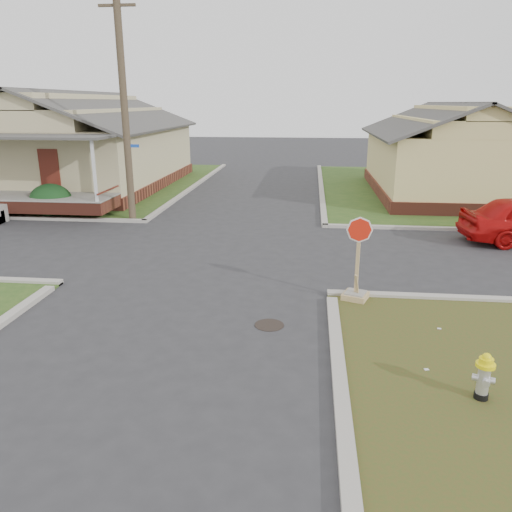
# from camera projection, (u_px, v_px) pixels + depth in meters

# --- Properties ---
(ground) EXTENTS (120.00, 120.00, 0.00)m
(ground) POSITION_uv_depth(u_px,v_px,m) (176.00, 312.00, 11.53)
(ground) COLOR #2C2C2E
(ground) RESTS_ON ground
(verge_far_left) EXTENTS (19.00, 19.00, 0.05)m
(verge_far_left) POSITION_uv_depth(u_px,v_px,m) (43.00, 182.00, 29.97)
(verge_far_left) COLOR #2B4A1A
(verge_far_left) RESTS_ON ground
(curbs) EXTENTS (80.00, 40.00, 0.12)m
(curbs) POSITION_uv_depth(u_px,v_px,m) (216.00, 251.00, 16.28)
(curbs) COLOR #A5A095
(curbs) RESTS_ON ground
(manhole) EXTENTS (0.64, 0.64, 0.01)m
(manhole) POSITION_uv_depth(u_px,v_px,m) (269.00, 325.00, 10.83)
(manhole) COLOR black
(manhole) RESTS_ON ground
(corner_house) EXTENTS (10.10, 15.50, 5.30)m
(corner_house) POSITION_uv_depth(u_px,v_px,m) (77.00, 146.00, 27.74)
(corner_house) COLOR brown
(corner_house) RESTS_ON ground
(side_house_yellow) EXTENTS (7.60, 11.60, 4.70)m
(side_house_yellow) POSITION_uv_depth(u_px,v_px,m) (449.00, 152.00, 25.52)
(side_house_yellow) COLOR brown
(side_house_yellow) RESTS_ON ground
(utility_pole) EXTENTS (1.80, 0.28, 9.00)m
(utility_pole) POSITION_uv_depth(u_px,v_px,m) (124.00, 101.00, 19.05)
(utility_pole) COLOR #3A2D21
(utility_pole) RESTS_ON ground
(fire_hydrant) EXTENTS (0.30, 0.30, 0.81)m
(fire_hydrant) POSITION_uv_depth(u_px,v_px,m) (484.00, 374.00, 7.94)
(fire_hydrant) COLOR black
(fire_hydrant) RESTS_ON ground
(stop_sign) EXTENTS (0.58, 0.57, 2.05)m
(stop_sign) POSITION_uv_depth(u_px,v_px,m) (356.00, 282.00, 12.04)
(stop_sign) COLOR tan
(stop_sign) RESTS_ON ground
(hedge_right) EXTENTS (1.62, 1.33, 1.24)m
(hedge_right) POSITION_uv_depth(u_px,v_px,m) (51.00, 200.00, 21.08)
(hedge_right) COLOR #133516
(hedge_right) RESTS_ON verge_far_left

